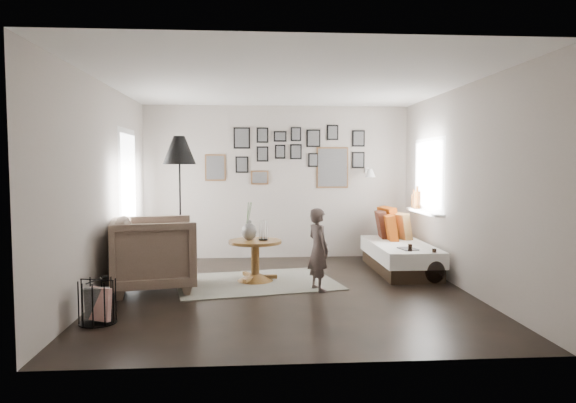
{
  "coord_description": "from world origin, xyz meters",
  "views": [
    {
      "loc": [
        -0.44,
        -6.38,
        1.58
      ],
      "look_at": [
        0.05,
        0.5,
        1.1
      ],
      "focal_mm": 32.0,
      "sensor_mm": 36.0,
      "label": 1
    }
  ],
  "objects": [
    {
      "name": "wall_back",
      "position": [
        0.0,
        2.4,
        1.3
      ],
      "size": [
        4.5,
        0.0,
        4.5
      ],
      "primitive_type": "plane",
      "rotation": [
        1.57,
        0.0,
        0.0
      ],
      "color": "#A3998F",
      "rests_on": "ground"
    },
    {
      "name": "daybed",
      "position": [
        1.78,
        1.19,
        0.28
      ],
      "size": [
        0.82,
        1.92,
        0.91
      ],
      "rotation": [
        0.0,
        0.0,
        -0.0
      ],
      "color": "black",
      "rests_on": "ground"
    },
    {
      "name": "wall_right",
      "position": [
        2.25,
        0.0,
        1.3
      ],
      "size": [
        0.0,
        4.8,
        4.8
      ],
      "primitive_type": "plane",
      "rotation": [
        1.57,
        0.0,
        -1.57
      ],
      "color": "#A3998F",
      "rests_on": "ground"
    },
    {
      "name": "candles",
      "position": [
        -0.29,
        0.56,
        0.7
      ],
      "size": [
        0.12,
        0.12,
        0.27
      ],
      "color": "black",
      "rests_on": "pedestal_table"
    },
    {
      "name": "wall_front",
      "position": [
        0.0,
        -2.4,
        1.3
      ],
      "size": [
        4.5,
        0.0,
        4.5
      ],
      "primitive_type": "plane",
      "rotation": [
        -1.57,
        0.0,
        0.0
      ],
      "color": "#A3998F",
      "rests_on": "ground"
    },
    {
      "name": "window_right",
      "position": [
        2.18,
        1.34,
        0.93
      ],
      "size": [
        0.15,
        1.32,
        1.3
      ],
      "color": "white",
      "rests_on": "wall_right"
    },
    {
      "name": "magazine_basket",
      "position": [
        -1.99,
        -1.19,
        0.22
      ],
      "size": [
        0.44,
        0.44,
        0.44
      ],
      "rotation": [
        0.0,
        0.0,
        -0.28
      ],
      "color": "black",
      "rests_on": "ground"
    },
    {
      "name": "floor_lamp",
      "position": [
        -1.46,
        1.02,
        1.73
      ],
      "size": [
        0.47,
        0.47,
        2.0
      ],
      "rotation": [
        0.0,
        0.0,
        -0.27
      ],
      "color": "black",
      "rests_on": "ground"
    },
    {
      "name": "ceiling",
      "position": [
        0.0,
        0.0,
        2.6
      ],
      "size": [
        4.8,
        4.8,
        0.0
      ],
      "primitive_type": "plane",
      "rotation": [
        3.14,
        0.0,
        0.0
      ],
      "color": "white",
      "rests_on": "wall_back"
    },
    {
      "name": "child",
      "position": [
        0.4,
        -0.01,
        0.53
      ],
      "size": [
        0.38,
        0.45,
        1.05
      ],
      "primitive_type": "imported",
      "rotation": [
        0.0,
        0.0,
        1.95
      ],
      "color": "#554643",
      "rests_on": "ground"
    },
    {
      "name": "wall_sconce",
      "position": [
        1.55,
        2.13,
        1.46
      ],
      "size": [
        0.18,
        0.36,
        0.16
      ],
      "color": "white",
      "rests_on": "wall_back"
    },
    {
      "name": "rug",
      "position": [
        -0.39,
        0.49,
        0.01
      ],
      "size": [
        2.37,
        1.88,
        0.01
      ],
      "primitive_type": "cube",
      "rotation": [
        0.0,
        0.0,
        0.21
      ],
      "color": "#BCBAA5",
      "rests_on": "ground"
    },
    {
      "name": "demijohn_small",
      "position": [
        2.0,
        0.27,
        0.18
      ],
      "size": [
        0.3,
        0.3,
        0.47
      ],
      "color": "black",
      "rests_on": "ground"
    },
    {
      "name": "vase",
      "position": [
        -0.48,
        0.58,
        0.73
      ],
      "size": [
        0.21,
        0.21,
        0.52
      ],
      "color": "black",
      "rests_on": "pedestal_table"
    },
    {
      "name": "demijohn_large",
      "position": [
        1.71,
        0.39,
        0.2
      ],
      "size": [
        0.34,
        0.34,
        0.52
      ],
      "color": "black",
      "rests_on": "ground"
    },
    {
      "name": "armchair",
      "position": [
        -1.68,
        0.16,
        0.47
      ],
      "size": [
        1.21,
        1.19,
        0.94
      ],
      "primitive_type": "imported",
      "rotation": [
        0.0,
        0.0,
        1.77
      ],
      "color": "brown",
      "rests_on": "ground"
    },
    {
      "name": "wall_left",
      "position": [
        -2.25,
        0.0,
        1.3
      ],
      "size": [
        0.0,
        4.8,
        4.8
      ],
      "primitive_type": "plane",
      "rotation": [
        1.57,
        0.0,
        1.57
      ],
      "color": "#A3998F",
      "rests_on": "ground"
    },
    {
      "name": "armchair_cushion",
      "position": [
        -1.65,
        0.21,
        0.48
      ],
      "size": [
        0.49,
        0.5,
        0.19
      ],
      "primitive_type": "cube",
      "rotation": [
        -0.21,
        0.0,
        0.17
      ],
      "color": "silver",
      "rests_on": "armchair"
    },
    {
      "name": "magazine_on_daybed",
      "position": [
        1.73,
        0.55,
        0.43
      ],
      "size": [
        0.25,
        0.31,
        0.01
      ],
      "primitive_type": "cube",
      "rotation": [
        0.0,
        0.0,
        0.17
      ],
      "color": "black",
      "rests_on": "daybed"
    },
    {
      "name": "gallery_wall",
      "position": [
        0.29,
        2.38,
        1.74
      ],
      "size": [
        2.74,
        0.03,
        1.08
      ],
      "color": "brown",
      "rests_on": "wall_back"
    },
    {
      "name": "door_left",
      "position": [
        -2.23,
        1.2,
        1.05
      ],
      "size": [
        0.0,
        2.14,
        2.14
      ],
      "color": "white",
      "rests_on": "wall_left"
    },
    {
      "name": "ground",
      "position": [
        0.0,
        0.0,
        0.0
      ],
      "size": [
        4.8,
        4.8,
        0.0
      ],
      "primitive_type": "plane",
      "color": "black",
      "rests_on": "ground"
    },
    {
      "name": "pedestal_table",
      "position": [
        -0.4,
        0.56,
        0.26
      ],
      "size": [
        0.72,
        0.72,
        0.57
      ],
      "rotation": [
        0.0,
        0.0,
        -0.24
      ],
      "color": "brown",
      "rests_on": "ground"
    }
  ]
}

